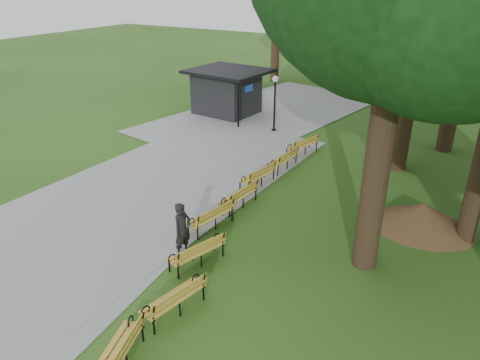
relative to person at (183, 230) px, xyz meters
The scene contains 14 objects.
ground 1.12m from the person, 89.59° to the left, with size 100.00×100.00×0.00m, color #285217.
path 5.52m from the person, 137.12° to the left, with size 12.00×38.00×0.06m, color gray.
person is the anchor object (origin of this frame).
kiosk 15.27m from the person, 117.03° to the left, with size 4.32×3.76×2.71m, color black, non-canonical shape.
lamp_post 12.40m from the person, 103.66° to the left, with size 0.32×0.32×2.99m.
dirt_mound 7.98m from the person, 42.19° to the left, with size 2.87×2.87×0.89m, color #47301C.
bench_0 4.43m from the person, 71.93° to the right, with size 1.90×0.64×0.88m, color #BB902B, non-canonical shape.
bench_1 2.61m from the person, 58.53° to the right, with size 1.90×0.64×0.88m, color #BB902B, non-canonical shape.
bench_2 0.78m from the person, 17.04° to the right, with size 1.90×0.64×0.88m, color #BB902B, non-canonical shape.
bench_3 1.83m from the person, 96.18° to the left, with size 1.90×0.64×0.88m, color #BB902B, non-canonical shape.
bench_4 3.54m from the person, 92.43° to the left, with size 1.90×0.64×0.88m, color #BB902B, non-canonical shape.
bench_5 5.48m from the person, 94.32° to the left, with size 1.90×0.64×0.88m, color #BB902B, non-canonical shape.
bench_6 7.55m from the person, 92.00° to the left, with size 1.90×0.64×0.88m, color #BB902B, non-canonical shape.
bench_7 9.62m from the person, 91.58° to the left, with size 1.90×0.64×0.88m, color #BB902B, non-canonical shape.
Camera 1 is at (7.31, -9.80, 7.83)m, focal length 33.74 mm.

